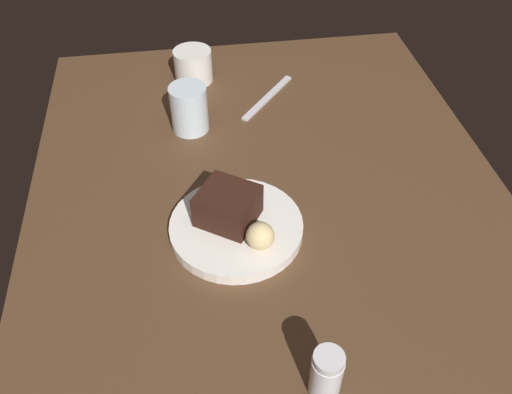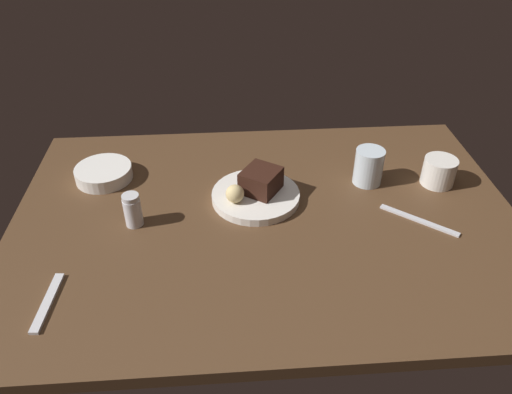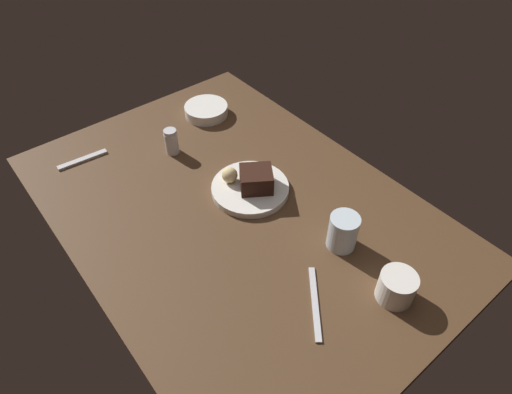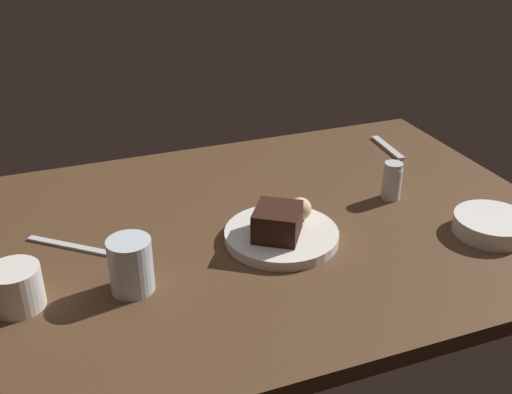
{
  "view_description": "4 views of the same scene",
  "coord_description": "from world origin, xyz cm",
  "px_view_note": "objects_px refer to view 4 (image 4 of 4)",
  "views": [
    {
      "loc": [
        61.54,
        -12.64,
        68.7
      ],
      "look_at": [
        -1.11,
        -3.19,
        7.38
      ],
      "focal_mm": 37.93,
      "sensor_mm": 36.0,
      "label": 1
    },
    {
      "loc": [
        9.2,
        92.45,
        76.14
      ],
      "look_at": [
        2.43,
        -0.12,
        8.61
      ],
      "focal_mm": 34.92,
      "sensor_mm": 36.0,
      "label": 2
    },
    {
      "loc": [
        -68.8,
        48.56,
        89.37
      ],
      "look_at": [
        -2.58,
        -5.28,
        5.12
      ],
      "focal_mm": 31.06,
      "sensor_mm": 36.0,
      "label": 3
    },
    {
      "loc": [
        -38.25,
        -98.73,
        64.38
      ],
      "look_at": [
        -0.22,
        0.81,
        8.89
      ],
      "focal_mm": 43.2,
      "sensor_mm": 36.0,
      "label": 4
    }
  ],
  "objects_px": {
    "water_glass": "(131,265)",
    "side_bowl": "(492,225)",
    "bread_roll": "(300,209)",
    "dessert_spoon": "(388,148)",
    "chocolate_cake_slice": "(277,222)",
    "coffee_cup": "(16,288)",
    "dessert_plate": "(281,235)",
    "salt_shaker": "(392,181)",
    "butter_knife": "(72,246)"
  },
  "relations": [
    {
      "from": "water_glass",
      "to": "side_bowl",
      "type": "distance_m",
      "value": 0.69
    },
    {
      "from": "bread_roll",
      "to": "dessert_spoon",
      "type": "relative_size",
      "value": 0.3
    },
    {
      "from": "chocolate_cake_slice",
      "to": "coffee_cup",
      "type": "xyz_separation_m",
      "value": [
        -0.46,
        -0.03,
        -0.01
      ]
    },
    {
      "from": "dessert_plate",
      "to": "coffee_cup",
      "type": "bearing_deg",
      "value": -175.56
    },
    {
      "from": "coffee_cup",
      "to": "salt_shaker",
      "type": "bearing_deg",
      "value": 8.46
    },
    {
      "from": "dessert_spoon",
      "to": "butter_knife",
      "type": "relative_size",
      "value": 0.79
    },
    {
      "from": "side_bowl",
      "to": "dessert_spoon",
      "type": "height_order",
      "value": "side_bowl"
    },
    {
      "from": "side_bowl",
      "to": "dessert_plate",
      "type": "bearing_deg",
      "value": 162.87
    },
    {
      "from": "bread_roll",
      "to": "dessert_spoon",
      "type": "bearing_deg",
      "value": 36.86
    },
    {
      "from": "bread_roll",
      "to": "salt_shaker",
      "type": "relative_size",
      "value": 0.54
    },
    {
      "from": "side_bowl",
      "to": "coffee_cup",
      "type": "xyz_separation_m",
      "value": [
        -0.86,
        0.08,
        0.02
      ]
    },
    {
      "from": "chocolate_cake_slice",
      "to": "butter_knife",
      "type": "xyz_separation_m",
      "value": [
        -0.36,
        0.13,
        -0.05
      ]
    },
    {
      "from": "bread_roll",
      "to": "side_bowl",
      "type": "distance_m",
      "value": 0.37
    },
    {
      "from": "butter_knife",
      "to": "coffee_cup",
      "type": "bearing_deg",
      "value": -83.35
    },
    {
      "from": "chocolate_cake_slice",
      "to": "dessert_spoon",
      "type": "relative_size",
      "value": 0.59
    },
    {
      "from": "salt_shaker",
      "to": "bread_roll",
      "type": "bearing_deg",
      "value": -169.13
    },
    {
      "from": "dessert_spoon",
      "to": "water_glass",
      "type": "bearing_deg",
      "value": 121.51
    },
    {
      "from": "salt_shaker",
      "to": "coffee_cup",
      "type": "xyz_separation_m",
      "value": [
        -0.76,
        -0.11,
        -0.0
      ]
    },
    {
      "from": "side_bowl",
      "to": "dessert_spoon",
      "type": "relative_size",
      "value": 0.97
    },
    {
      "from": "dessert_plate",
      "to": "salt_shaker",
      "type": "distance_m",
      "value": 0.3
    },
    {
      "from": "bread_roll",
      "to": "chocolate_cake_slice",
      "type": "bearing_deg",
      "value": -147.29
    },
    {
      "from": "bread_roll",
      "to": "dessert_spoon",
      "type": "height_order",
      "value": "bread_roll"
    },
    {
      "from": "water_glass",
      "to": "coffee_cup",
      "type": "xyz_separation_m",
      "value": [
        -0.18,
        0.02,
        -0.01
      ]
    },
    {
      "from": "dessert_plate",
      "to": "salt_shaker",
      "type": "xyz_separation_m",
      "value": [
        0.29,
        0.08,
        0.03
      ]
    },
    {
      "from": "side_bowl",
      "to": "salt_shaker",
      "type": "bearing_deg",
      "value": 117.61
    },
    {
      "from": "chocolate_cake_slice",
      "to": "bread_roll",
      "type": "bearing_deg",
      "value": 32.71
    },
    {
      "from": "side_bowl",
      "to": "butter_knife",
      "type": "xyz_separation_m",
      "value": [
        -0.77,
        0.23,
        -0.01
      ]
    },
    {
      "from": "butter_knife",
      "to": "chocolate_cake_slice",
      "type": "bearing_deg",
      "value": 20.54
    },
    {
      "from": "salt_shaker",
      "to": "dessert_spoon",
      "type": "xyz_separation_m",
      "value": [
        0.14,
        0.23,
        -0.04
      ]
    },
    {
      "from": "dessert_plate",
      "to": "dessert_spoon",
      "type": "height_order",
      "value": "dessert_plate"
    },
    {
      "from": "dessert_plate",
      "to": "water_glass",
      "type": "bearing_deg",
      "value": -169.28
    },
    {
      "from": "chocolate_cake_slice",
      "to": "dessert_spoon",
      "type": "bearing_deg",
      "value": 36.27
    },
    {
      "from": "salt_shaker",
      "to": "coffee_cup",
      "type": "height_order",
      "value": "salt_shaker"
    },
    {
      "from": "salt_shaker",
      "to": "dessert_spoon",
      "type": "bearing_deg",
      "value": 59.55
    },
    {
      "from": "water_glass",
      "to": "butter_knife",
      "type": "xyz_separation_m",
      "value": [
        -0.08,
        0.17,
        -0.04
      ]
    },
    {
      "from": "chocolate_cake_slice",
      "to": "butter_knife",
      "type": "distance_m",
      "value": 0.39
    },
    {
      "from": "dessert_plate",
      "to": "butter_knife",
      "type": "height_order",
      "value": "dessert_plate"
    },
    {
      "from": "dessert_plate",
      "to": "side_bowl",
      "type": "xyz_separation_m",
      "value": [
        0.39,
        -0.12,
        0.01
      ]
    },
    {
      "from": "coffee_cup",
      "to": "dessert_spoon",
      "type": "distance_m",
      "value": 0.96
    },
    {
      "from": "dessert_plate",
      "to": "coffee_cup",
      "type": "xyz_separation_m",
      "value": [
        -0.47,
        -0.04,
        0.03
      ]
    },
    {
      "from": "water_glass",
      "to": "coffee_cup",
      "type": "distance_m",
      "value": 0.18
    },
    {
      "from": "side_bowl",
      "to": "dessert_spoon",
      "type": "xyz_separation_m",
      "value": [
        0.04,
        0.43,
        -0.01
      ]
    },
    {
      "from": "salt_shaker",
      "to": "side_bowl",
      "type": "distance_m",
      "value": 0.22
    },
    {
      "from": "chocolate_cake_slice",
      "to": "butter_knife",
      "type": "bearing_deg",
      "value": 160.87
    },
    {
      "from": "dessert_plate",
      "to": "dessert_spoon",
      "type": "relative_size",
      "value": 1.45
    },
    {
      "from": "side_bowl",
      "to": "dessert_spoon",
      "type": "distance_m",
      "value": 0.43
    },
    {
      "from": "dessert_plate",
      "to": "chocolate_cake_slice",
      "type": "distance_m",
      "value": 0.04
    },
    {
      "from": "bread_roll",
      "to": "water_glass",
      "type": "distance_m",
      "value": 0.36
    },
    {
      "from": "dessert_plate",
      "to": "salt_shaker",
      "type": "relative_size",
      "value": 2.66
    },
    {
      "from": "dessert_plate",
      "to": "salt_shaker",
      "type": "height_order",
      "value": "salt_shaker"
    }
  ]
}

